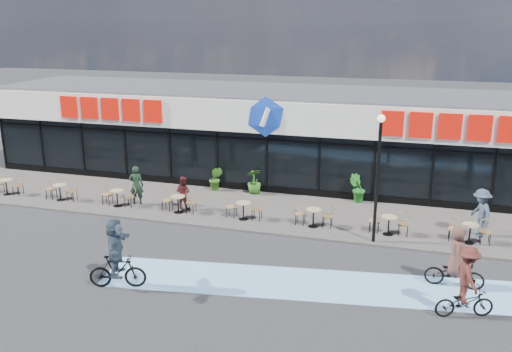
# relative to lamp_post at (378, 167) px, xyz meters

# --- Properties ---
(ground) EXTENTS (120.00, 120.00, 0.00)m
(ground) POSITION_rel_lamp_post_xyz_m (-5.41, -2.30, -2.98)
(ground) COLOR #28282B
(ground) RESTS_ON ground
(sidewalk) EXTENTS (44.00, 5.00, 0.10)m
(sidewalk) POSITION_rel_lamp_post_xyz_m (-5.41, 2.20, -2.93)
(sidewalk) COLOR #534D4A
(sidewalk) RESTS_ON ground
(bike_lane) EXTENTS (14.17, 4.13, 0.01)m
(bike_lane) POSITION_rel_lamp_post_xyz_m (-1.41, -3.80, -2.97)
(bike_lane) COLOR #7DBCED
(bike_lane) RESTS_ON ground
(building) EXTENTS (30.60, 6.57, 4.75)m
(building) POSITION_rel_lamp_post_xyz_m (-5.41, 7.63, -0.64)
(building) COLOR black
(building) RESTS_ON ground
(lamp_post) EXTENTS (0.28, 0.28, 4.81)m
(lamp_post) POSITION_rel_lamp_post_xyz_m (0.00, 0.00, 0.00)
(lamp_post) COLOR black
(lamp_post) RESTS_ON sidewalk
(bistro_set_0) EXTENTS (1.54, 0.62, 0.90)m
(bistro_set_0) POSITION_rel_lamp_post_xyz_m (-17.13, 0.94, -2.42)
(bistro_set_0) COLOR tan
(bistro_set_0) RESTS_ON sidewalk
(bistro_set_1) EXTENTS (1.54, 0.62, 0.90)m
(bistro_set_1) POSITION_rel_lamp_post_xyz_m (-14.19, 0.94, -2.42)
(bistro_set_1) COLOR tan
(bistro_set_1) RESTS_ON sidewalk
(bistro_set_2) EXTENTS (1.54, 0.62, 0.90)m
(bistro_set_2) POSITION_rel_lamp_post_xyz_m (-11.25, 0.94, -2.42)
(bistro_set_2) COLOR tan
(bistro_set_2) RESTS_ON sidewalk
(bistro_set_3) EXTENTS (1.54, 0.62, 0.90)m
(bistro_set_3) POSITION_rel_lamp_post_xyz_m (-8.32, 0.94, -2.42)
(bistro_set_3) COLOR tan
(bistro_set_3) RESTS_ON sidewalk
(bistro_set_4) EXTENTS (1.54, 0.62, 0.90)m
(bistro_set_4) POSITION_rel_lamp_post_xyz_m (-5.38, 0.94, -2.42)
(bistro_set_4) COLOR tan
(bistro_set_4) RESTS_ON sidewalk
(bistro_set_5) EXTENTS (1.54, 0.62, 0.90)m
(bistro_set_5) POSITION_rel_lamp_post_xyz_m (-2.44, 0.94, -2.42)
(bistro_set_5) COLOR tan
(bistro_set_5) RESTS_ON sidewalk
(bistro_set_6) EXTENTS (1.54, 0.62, 0.90)m
(bistro_set_6) POSITION_rel_lamp_post_xyz_m (0.50, 0.94, -2.42)
(bistro_set_6) COLOR tan
(bistro_set_6) RESTS_ON sidewalk
(bistro_set_7) EXTENTS (1.54, 0.62, 0.90)m
(bistro_set_7) POSITION_rel_lamp_post_xyz_m (3.43, 0.94, -2.42)
(bistro_set_7) COLOR tan
(bistro_set_7) RESTS_ON sidewalk
(potted_plant_left) EXTENTS (0.68, 0.56, 1.19)m
(potted_plant_left) POSITION_rel_lamp_post_xyz_m (-7.84, 4.23, -2.29)
(potted_plant_left) COLOR #35671D
(potted_plant_left) RESTS_ON sidewalk
(potted_plant_mid) EXTENTS (0.95, 0.95, 1.20)m
(potted_plant_mid) POSITION_rel_lamp_post_xyz_m (-5.92, 4.29, -2.28)
(potted_plant_mid) COLOR #2C5D1A
(potted_plant_mid) RESTS_ON sidewalk
(potted_plant_right) EXTENTS (0.78, 0.66, 1.28)m
(potted_plant_right) POSITION_rel_lamp_post_xyz_m (-1.09, 4.42, -2.24)
(potted_plant_right) COLOR #206F1F
(potted_plant_right) RESTS_ON sidewalk
(patron_left) EXTENTS (0.72, 0.56, 1.76)m
(patron_left) POSITION_rel_lamp_post_xyz_m (-10.57, 1.38, -2.00)
(patron_left) COLOR black
(patron_left) RESTS_ON sidewalk
(patron_right) EXTENTS (0.77, 0.64, 1.46)m
(patron_right) POSITION_rel_lamp_post_xyz_m (-8.33, 1.41, -2.15)
(patron_right) COLOR #4A1A1A
(patron_right) RESTS_ON sidewalk
(pedestrian_a) EXTENTS (1.09, 1.38, 1.88)m
(pedestrian_a) POSITION_rel_lamp_post_xyz_m (3.84, 1.68, -1.94)
(pedestrian_a) COLOR #323F4E
(pedestrian_a) RESTS_ON sidewalk
(cyclist_a) EXTENTS (1.77, 1.23, 2.14)m
(cyclist_a) POSITION_rel_lamp_post_xyz_m (2.86, -4.52, -2.05)
(cyclist_a) COLOR black
(cyclist_a) RESTS_ON ground
(cyclist_b) EXTENTS (1.83, 0.80, 2.04)m
(cyclist_b) POSITION_rel_lamp_post_xyz_m (2.69, -2.75, -2.23)
(cyclist_b) COLOR black
(cyclist_b) RESTS_ON ground
(cyclist_c) EXTENTS (1.86, 1.80, 2.30)m
(cyclist_c) POSITION_rel_lamp_post_xyz_m (-7.45, -5.70, -1.91)
(cyclist_c) COLOR black
(cyclist_c) RESTS_ON ground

